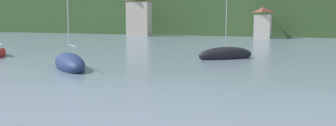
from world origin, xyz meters
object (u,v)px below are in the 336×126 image
sailboat_mid_5 (70,64)px  sailboat_far_6 (226,55)px  shore_building_westcentral (263,23)px  shore_building_west (139,17)px

sailboat_mid_5 → sailboat_far_6: size_ratio=1.27×
shore_building_westcentral → sailboat_mid_5: bearing=-102.3°
sailboat_mid_5 → sailboat_far_6: sailboat_mid_5 is taller
shore_building_westcentral → sailboat_mid_5: sailboat_mid_5 is taller
shore_building_west → sailboat_far_6: bearing=-54.7°
shore_building_west → sailboat_far_6: (30.53, -43.10, -4.41)m
shore_building_west → sailboat_far_6: 53.00m
shore_building_westcentral → sailboat_far_6: 44.46m
shore_building_westcentral → shore_building_west: bearing=-177.6°
shore_building_west → sailboat_mid_5: size_ratio=0.80×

